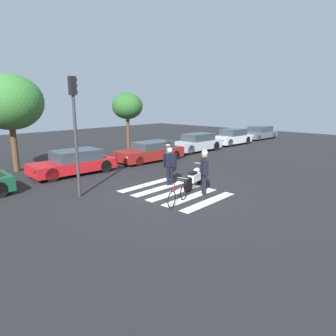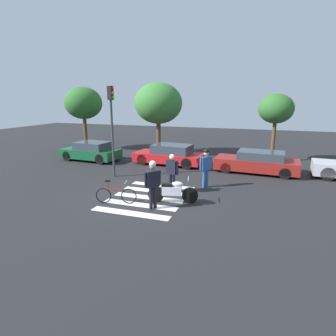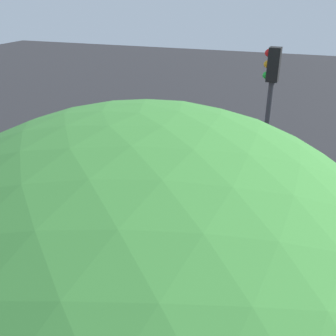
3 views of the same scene
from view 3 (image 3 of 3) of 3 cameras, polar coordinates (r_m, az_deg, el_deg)
ground_plane at (r=12.96m, az=0.62°, el=-1.89°), size 60.00×60.00×0.00m
police_motorcycle at (r=13.31m, az=-3.83°, el=1.04°), size 2.03×0.75×1.05m
leaning_bicycle at (r=13.47m, az=6.09°, el=0.77°), size 1.64×0.56×0.98m
officer_on_foot at (r=11.96m, az=-4.29°, el=1.10°), size 0.66×0.37×1.78m
officer_by_motorcycle at (r=13.64m, az=-0.43°, el=4.72°), size 0.48×0.58×1.91m
pedestrian_bystander at (r=11.46m, az=-12.75°, el=-0.13°), size 0.50×0.55×1.89m
crosswalk_stripes at (r=12.95m, az=0.62°, el=-1.87°), size 3.14×4.05×0.01m
car_red_convertible at (r=7.49m, az=-7.48°, el=-19.70°), size 4.56×2.14×1.30m
traffic_light_pole at (r=8.85m, az=14.39°, el=6.52°), size 0.34×0.25×4.79m
street_tree_mid at (r=2.78m, az=-3.19°, el=-23.21°), size 3.52×3.52×5.32m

